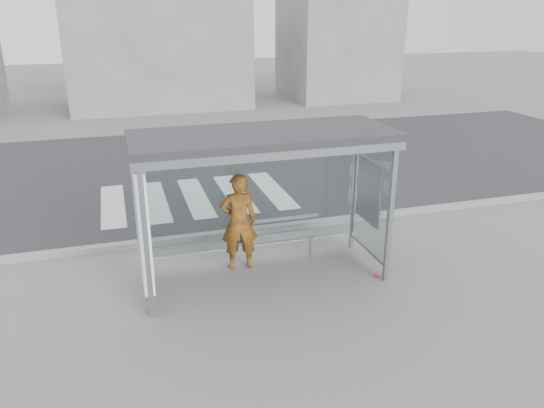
{
  "coord_description": "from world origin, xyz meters",
  "views": [
    {
      "loc": [
        -2.27,
        -8.0,
        4.52
      ],
      "look_at": [
        0.2,
        0.2,
        1.29
      ],
      "focal_mm": 35.0,
      "sensor_mm": 36.0,
      "label": 1
    }
  ],
  "objects_px": {
    "person": "(239,222)",
    "bus_shelter": "(241,171)",
    "bench": "(280,236)",
    "soda_can": "(377,275)"
  },
  "relations": [
    {
      "from": "person",
      "to": "bus_shelter",
      "type": "bearing_deg",
      "value": 89.44
    },
    {
      "from": "bench",
      "to": "soda_can",
      "type": "distance_m",
      "value": 1.91
    },
    {
      "from": "bench",
      "to": "soda_can",
      "type": "bearing_deg",
      "value": -37.82
    },
    {
      "from": "person",
      "to": "bench",
      "type": "distance_m",
      "value": 0.89
    },
    {
      "from": "soda_can",
      "to": "bench",
      "type": "bearing_deg",
      "value": 142.18
    },
    {
      "from": "bench",
      "to": "soda_can",
      "type": "height_order",
      "value": "bench"
    },
    {
      "from": "person",
      "to": "soda_can",
      "type": "bearing_deg",
      "value": 160.64
    },
    {
      "from": "person",
      "to": "soda_can",
      "type": "relative_size",
      "value": 13.6
    },
    {
      "from": "bus_shelter",
      "to": "soda_can",
      "type": "bearing_deg",
      "value": -14.91
    },
    {
      "from": "bench",
      "to": "person",
      "type": "bearing_deg",
      "value": -174.51
    }
  ]
}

